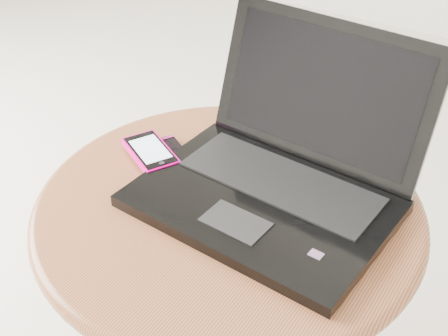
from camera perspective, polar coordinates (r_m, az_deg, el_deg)
The scene contains 4 objects.
table at distance 1.02m, azimuth 0.38°, elevation -7.63°, with size 0.61×0.61×0.48m.
laptop at distance 0.95m, azimuth 5.18°, elevation -0.19°, with size 0.39×0.36×0.24m.
phone_black at distance 1.05m, azimuth -5.06°, elevation 1.04°, with size 0.12×0.11×0.01m.
phone_pink at distance 1.04m, azimuth -6.80°, elevation 1.46°, with size 0.13×0.11×0.01m.
Camera 1 is at (0.46, -0.57, 1.08)m, focal length 49.55 mm.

